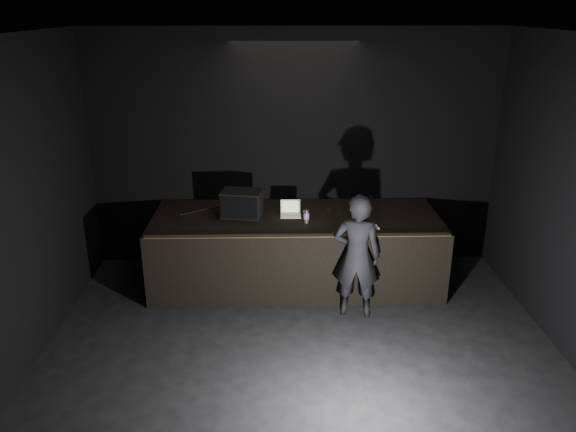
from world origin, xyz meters
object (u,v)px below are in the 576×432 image
(stage_riser, at_px, (296,249))
(person, at_px, (357,256))
(stage_monitor, at_px, (242,204))
(beer_can, at_px, (306,216))
(laptop, at_px, (291,211))

(stage_riser, height_order, person, person)
(stage_monitor, height_order, person, person)
(beer_can, bearing_deg, person, -50.36)
(stage_monitor, height_order, beer_can, stage_monitor)
(stage_monitor, xyz_separation_m, laptop, (0.68, 0.03, -0.13))
(laptop, bearing_deg, person, -51.04)
(person, bearing_deg, laptop, -41.74)
(stage_monitor, relative_size, person, 0.37)
(stage_monitor, bearing_deg, beer_can, -7.64)
(stage_riser, relative_size, person, 2.45)
(stage_riser, relative_size, beer_can, 21.99)
(stage_riser, xyz_separation_m, beer_can, (0.13, -0.23, 0.59))
(stage_riser, relative_size, laptop, 13.93)
(beer_can, bearing_deg, laptop, 124.02)
(stage_monitor, xyz_separation_m, person, (1.48, -0.99, -0.36))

